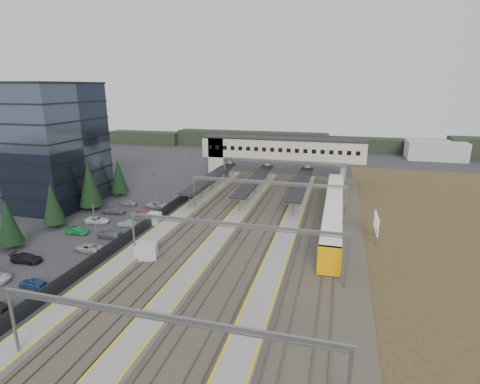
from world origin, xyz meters
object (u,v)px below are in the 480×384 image
(office_building, at_px, (32,144))
(relay_cabin_near, at_px, (146,251))
(relay_cabin_far, at_px, (154,219))
(train, at_px, (333,211))
(billboard, at_px, (376,224))
(footbridge, at_px, (271,150))

(office_building, relative_size, relay_cabin_near, 7.02)
(relay_cabin_near, bearing_deg, relay_cabin_far, 113.12)
(relay_cabin_far, xyz_separation_m, train, (30.44, 8.83, 1.13))
(relay_cabin_near, bearing_deg, office_building, 151.61)
(office_building, bearing_deg, train, 2.77)
(relay_cabin_far, relative_size, train, 0.05)
(billboard, bearing_deg, relay_cabin_far, -176.82)
(office_building, bearing_deg, relay_cabin_far, -11.34)
(office_building, height_order, footbridge, office_building)
(relay_cabin_near, xyz_separation_m, billboard, (31.47, 15.12, 1.65))
(billboard, bearing_deg, relay_cabin_near, -154.34)
(footbridge, distance_m, billboard, 41.20)
(billboard, bearing_deg, footbridge, 124.08)
(footbridge, xyz_separation_m, train, (16.30, -27.09, -5.78))
(relay_cabin_near, distance_m, relay_cabin_far, 14.21)
(relay_cabin_far, bearing_deg, office_building, 168.66)
(footbridge, relative_size, billboard, 7.65)
(footbridge, bearing_deg, relay_cabin_far, -111.48)
(footbridge, relative_size, train, 0.97)
(footbridge, height_order, train, footbridge)
(office_building, distance_m, billboard, 67.37)
(relay_cabin_far, bearing_deg, relay_cabin_near, -66.88)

